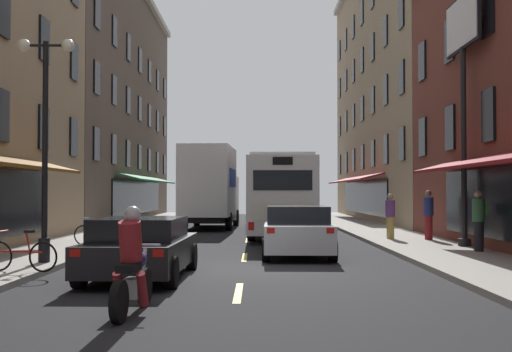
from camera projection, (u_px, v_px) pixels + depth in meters
ground_plane at (242, 272)px, 15.41m from camera, size 34.80×80.00×0.10m
lane_centre_dashes at (241, 271)px, 15.16m from camera, size 0.14×73.90×0.01m
sidewalk_right at (486, 267)px, 15.42m from camera, size 3.00×80.00×0.14m
billboard_sign at (462, 51)px, 20.77m from camera, size 0.40×3.15×8.15m
transit_bus at (280, 195)px, 28.24m from camera, size 2.89×12.17×3.32m
box_truck at (210, 188)px, 33.12m from camera, size 2.77×7.67×4.15m
sedan_near at (296, 230)px, 18.78m from camera, size 2.12×4.78×1.47m
sedan_mid at (140, 247)px, 13.87m from camera, size 2.11×4.51×1.32m
sedan_far at (218, 211)px, 41.32m from camera, size 2.02×4.31×1.37m
motorcycle_rider at (132, 268)px, 9.79m from camera, size 0.62×2.07×1.66m
bicycle_near at (98, 234)px, 20.80m from camera, size 1.70×0.48×0.91m
bicycle_mid at (20, 255)px, 13.92m from camera, size 1.70×0.48×0.91m
pedestrian_near at (478, 219)px, 18.80m from camera, size 0.51×0.36×1.79m
pedestrian_mid at (428, 214)px, 23.44m from camera, size 0.36×0.36×1.81m
pedestrian_far at (390, 216)px, 23.90m from camera, size 0.36×0.36×1.68m
street_lamp_twin at (44, 138)px, 15.89m from camera, size 1.42×0.32×5.55m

